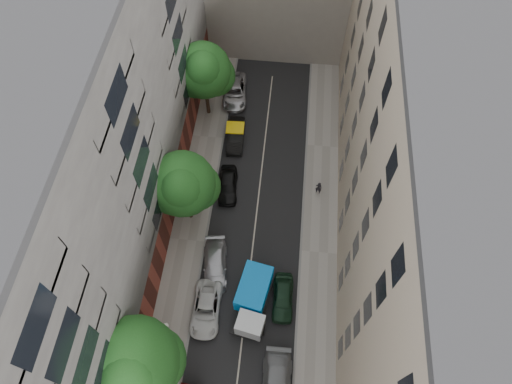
# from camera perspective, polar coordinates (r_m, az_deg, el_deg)

# --- Properties ---
(ground) EXTENTS (120.00, 120.00, 0.00)m
(ground) POSITION_cam_1_polar(r_m,az_deg,el_deg) (38.34, -0.41, -6.85)
(ground) COLOR #4C4C49
(ground) RESTS_ON ground
(road_surface) EXTENTS (8.00, 44.00, 0.02)m
(road_surface) POSITION_cam_1_polar(r_m,az_deg,el_deg) (38.33, -0.41, -6.84)
(road_surface) COLOR black
(road_surface) RESTS_ON ground
(sidewalk_left) EXTENTS (3.00, 44.00, 0.15)m
(sidewalk_left) POSITION_cam_1_polar(r_m,az_deg,el_deg) (38.93, -8.53, -5.98)
(sidewalk_left) COLOR gray
(sidewalk_left) RESTS_ON ground
(sidewalk_right) EXTENTS (3.00, 44.00, 0.15)m
(sidewalk_right) POSITION_cam_1_polar(r_m,az_deg,el_deg) (38.40, 7.85, -7.50)
(sidewalk_right) COLOR gray
(sidewalk_right) RESTS_ON ground
(building_left) EXTENTS (8.00, 44.00, 20.00)m
(building_left) POSITION_cam_1_polar(r_m,az_deg,el_deg) (32.16, -20.44, 2.80)
(building_left) COLOR #4A4845
(building_left) RESTS_ON ground
(building_right) EXTENTS (8.00, 44.00, 20.00)m
(building_right) POSITION_cam_1_polar(r_m,az_deg,el_deg) (30.84, 20.24, -0.63)
(building_right) COLOR tan
(building_right) RESTS_ON ground
(tarp_truck) EXTENTS (3.01, 5.61, 2.44)m
(tarp_truck) POSITION_cam_1_polar(r_m,az_deg,el_deg) (35.30, -0.39, -13.26)
(tarp_truck) COLOR black
(tarp_truck) RESTS_ON ground
(car_left_2) EXTENTS (2.22, 4.67, 1.29)m
(car_left_2) POSITION_cam_1_polar(r_m,az_deg,el_deg) (36.01, -6.24, -14.33)
(car_left_2) COLOR silver
(car_left_2) RESTS_ON ground
(car_left_3) EXTENTS (2.48, 4.85, 1.35)m
(car_left_3) POSITION_cam_1_polar(r_m,az_deg,el_deg) (37.11, -5.14, -9.07)
(car_left_3) COLOR #B2B1B6
(car_left_3) RESTS_ON ground
(car_left_4) EXTENTS (2.01, 4.22, 1.39)m
(car_left_4) POSITION_cam_1_polar(r_m,az_deg,el_deg) (40.49, -3.55, 0.89)
(car_left_4) COLOR black
(car_left_4) RESTS_ON ground
(car_left_5) EXTENTS (1.70, 4.38, 1.42)m
(car_left_5) POSITION_cam_1_polar(r_m,az_deg,el_deg) (43.66, -2.57, 7.10)
(car_left_5) COLOR black
(car_left_5) RESTS_ON ground
(car_left_6) EXTENTS (2.87, 5.35, 1.43)m
(car_left_6) POSITION_cam_1_polar(r_m,az_deg,el_deg) (47.38, -2.69, 12.47)
(car_left_6) COLOR #B1B0B5
(car_left_6) RESTS_ON ground
(car_right_2) EXTENTS (1.72, 4.03, 1.36)m
(car_right_2) POSITION_cam_1_polar(r_m,az_deg,el_deg) (36.10, 3.38, -13.04)
(car_right_2) COLOR black
(car_right_2) RESTS_ON ground
(tree_near) EXTENTS (5.87, 5.68, 8.58)m
(tree_near) POSITION_cam_1_polar(r_m,az_deg,el_deg) (30.61, -14.84, -20.15)
(tree_near) COLOR #382619
(tree_near) RESTS_ON sidewalk_left
(tree_mid) EXTENTS (5.45, 5.20, 7.84)m
(tree_mid) POSITION_cam_1_polar(r_m,az_deg,el_deg) (35.46, -9.01, 0.75)
(tree_mid) COLOR #382619
(tree_mid) RESTS_ON sidewalk_left
(tree_far) EXTENTS (5.37, 5.11, 8.24)m
(tree_far) POSITION_cam_1_polar(r_m,az_deg,el_deg) (42.46, -6.48, 14.61)
(tree_far) COLOR #382619
(tree_far) RESTS_ON sidewalk_left
(lamp_post) EXTENTS (0.36, 0.36, 6.10)m
(lamp_post) POSITION_cam_1_polar(r_m,az_deg,el_deg) (32.41, -10.56, -17.09)
(lamp_post) COLOR #195A38
(lamp_post) RESTS_ON sidewalk_left
(pedestrian) EXTENTS (0.62, 0.48, 1.53)m
(pedestrian) POSITION_cam_1_polar(r_m,az_deg,el_deg) (40.37, 7.83, 0.52)
(pedestrian) COLOR black
(pedestrian) RESTS_ON sidewalk_right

